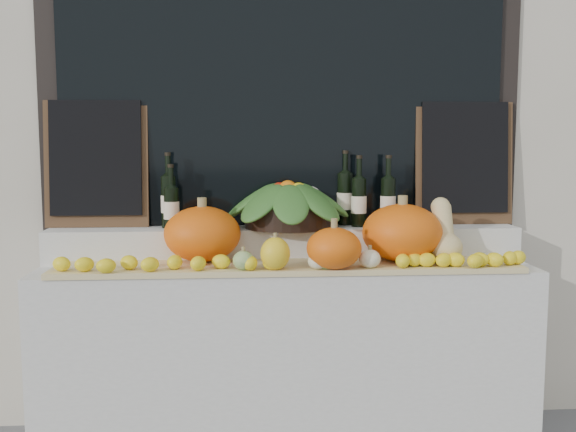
{
  "coord_description": "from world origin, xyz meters",
  "views": [
    {
      "loc": [
        -0.2,
        -1.46,
        1.45
      ],
      "look_at": [
        0.0,
        1.45,
        1.12
      ],
      "focal_mm": 40.0,
      "sensor_mm": 36.0,
      "label": 1
    }
  ],
  "objects_px": {
    "butternut_squash": "(444,236)",
    "produce_bowl": "(288,204)",
    "pumpkin_left": "(202,234)",
    "wine_bottle_tall": "(345,198)",
    "pumpkin_right": "(402,233)"
  },
  "relations": [
    {
      "from": "butternut_squash",
      "to": "wine_bottle_tall",
      "type": "distance_m",
      "value": 0.55
    },
    {
      "from": "pumpkin_left",
      "to": "butternut_squash",
      "type": "distance_m",
      "value": 1.12
    },
    {
      "from": "butternut_squash",
      "to": "pumpkin_right",
      "type": "bearing_deg",
      "value": 169.86
    },
    {
      "from": "pumpkin_right",
      "to": "wine_bottle_tall",
      "type": "height_order",
      "value": "wine_bottle_tall"
    },
    {
      "from": "produce_bowl",
      "to": "pumpkin_left",
      "type": "bearing_deg",
      "value": -159.09
    },
    {
      "from": "butternut_squash",
      "to": "produce_bowl",
      "type": "height_order",
      "value": "produce_bowl"
    },
    {
      "from": "butternut_squash",
      "to": "produce_bowl",
      "type": "relative_size",
      "value": 0.45
    },
    {
      "from": "produce_bowl",
      "to": "wine_bottle_tall",
      "type": "distance_m",
      "value": 0.31
    },
    {
      "from": "pumpkin_right",
      "to": "produce_bowl",
      "type": "bearing_deg",
      "value": 157.48
    },
    {
      "from": "pumpkin_left",
      "to": "pumpkin_right",
      "type": "relative_size",
      "value": 0.96
    },
    {
      "from": "butternut_squash",
      "to": "produce_bowl",
      "type": "distance_m",
      "value": 0.76
    },
    {
      "from": "produce_bowl",
      "to": "wine_bottle_tall",
      "type": "height_order",
      "value": "wine_bottle_tall"
    },
    {
      "from": "pumpkin_left",
      "to": "butternut_squash",
      "type": "relative_size",
      "value": 1.21
    },
    {
      "from": "pumpkin_left",
      "to": "butternut_squash",
      "type": "bearing_deg",
      "value": -4.72
    },
    {
      "from": "pumpkin_left",
      "to": "butternut_squash",
      "type": "xyz_separation_m",
      "value": [
        1.11,
        -0.09,
        -0.01
      ]
    }
  ]
}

